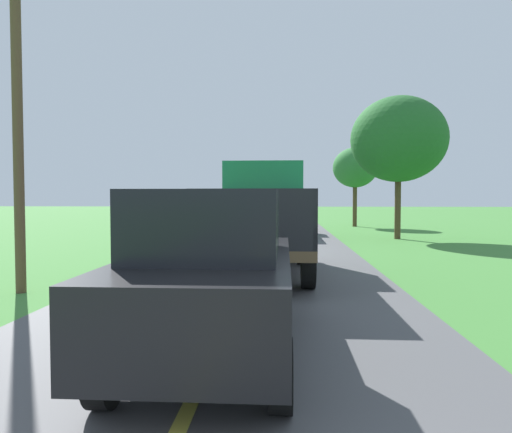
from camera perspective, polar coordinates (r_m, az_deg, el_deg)
name	(u,v)px	position (r m, az deg, el deg)	size (l,w,h in m)	color
banana_truck_near	(263,216)	(11.78, 0.81, 0.11)	(2.38, 5.82, 2.80)	#2D2D30
banana_truck_far	(271,206)	(24.12, 1.86, 1.30)	(2.38, 5.81, 2.80)	#2D2D30
utility_pole_roadside	(17,83)	(10.68, -27.35, 14.34)	(2.25, 0.20, 7.72)	brown
roadside_tree_near_left	(399,139)	(22.63, 17.14, 9.05)	(4.38, 4.38, 6.59)	#4C3823
roadside_tree_mid_right	(355,168)	(31.53, 12.11, 5.87)	(2.94, 2.94, 5.24)	#4C3823
following_car	(213,273)	(5.25, -5.27, -6.98)	(1.74, 4.10, 1.92)	black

